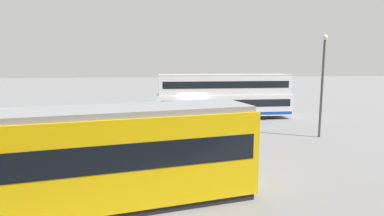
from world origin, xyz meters
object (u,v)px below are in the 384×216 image
(info_sign, at_px, (68,117))
(street_lamp, at_px, (323,78))
(pedestrian_near_railing, at_px, (143,127))
(tram_yellow, at_px, (80,158))
(double_decker_bus, at_px, (224,96))
(pedestrian_crossing, at_px, (244,133))

(info_sign, relative_size, street_lamp, 0.34)
(info_sign, bearing_deg, street_lamp, 176.74)
(pedestrian_near_railing, distance_m, info_sign, 4.82)
(tram_yellow, xyz_separation_m, info_sign, (2.88, -9.75, -0.23))
(double_decker_bus, distance_m, pedestrian_near_railing, 10.27)
(pedestrian_near_railing, bearing_deg, double_decker_bus, -133.02)
(tram_yellow, bearing_deg, pedestrian_near_railing, -101.48)
(pedestrian_near_railing, relative_size, street_lamp, 0.24)
(double_decker_bus, relative_size, tram_yellow, 0.95)
(pedestrian_crossing, relative_size, info_sign, 0.70)
(double_decker_bus, height_order, pedestrian_crossing, double_decker_bus)
(pedestrian_crossing, height_order, street_lamp, street_lamp)
(street_lamp, bearing_deg, info_sign, -3.26)
(info_sign, distance_m, street_lamp, 16.73)
(tram_yellow, bearing_deg, pedestrian_crossing, -139.37)
(tram_yellow, height_order, info_sign, tram_yellow)
(pedestrian_crossing, bearing_deg, info_sign, -16.18)
(pedestrian_near_railing, distance_m, pedestrian_crossing, 6.41)
(double_decker_bus, xyz_separation_m, info_sign, (11.70, 6.88, -0.45))
(info_sign, bearing_deg, tram_yellow, 106.45)
(street_lamp, bearing_deg, pedestrian_crossing, 20.00)
(pedestrian_crossing, bearing_deg, street_lamp, -160.00)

